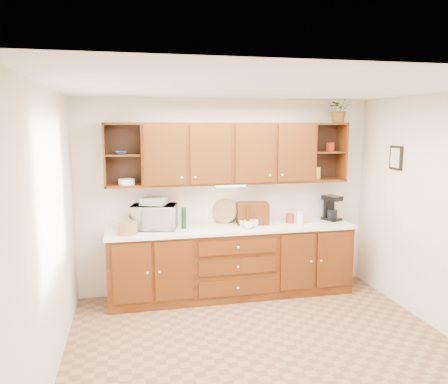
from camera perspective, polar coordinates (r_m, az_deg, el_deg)
name	(u,v)px	position (r m, az deg, el deg)	size (l,w,h in m)	color
floor	(265,348)	(4.75, 5.33, -19.63)	(4.00, 4.00, 0.00)	olive
ceiling	(269,88)	(4.20, 5.84, 13.40)	(4.00, 4.00, 0.00)	white
back_wall	(227,196)	(5.95, 0.41, -0.52)	(4.00, 4.00, 0.00)	beige
left_wall	(50,235)	(4.15, -21.82, -5.20)	(3.50, 3.50, 0.00)	beige
right_wall	(444,215)	(5.25, 26.84, -2.70)	(3.50, 3.50, 0.00)	beige
base_cabinets	(232,263)	(5.87, 1.06, -9.20)	(3.20, 0.60, 0.90)	#341105
countertop	(232,228)	(5.73, 1.09, -4.75)	(3.24, 0.64, 0.04)	white
upper_cabinets	(231,153)	(5.73, 0.87, 5.09)	(3.20, 0.33, 0.80)	#341105
undercabinet_light	(231,186)	(5.72, 0.89, 0.83)	(0.40, 0.05, 0.03)	white
framed_picture	(396,158)	(5.89, 21.55, 4.17)	(0.03, 0.24, 0.30)	black
wicker_basket	(128,228)	(5.46, -12.44, -4.64)	(0.23, 0.23, 0.15)	#A87E46
microwave	(154,217)	(5.66, -9.12, -3.20)	(0.56, 0.38, 0.31)	beige
towel_stack	(154,201)	(5.62, -9.17, -1.19)	(0.30, 0.22, 0.09)	#D1B962
wine_bottle	(184,218)	(5.62, -5.28, -3.43)	(0.06, 0.06, 0.27)	black
woven_tray	(224,222)	(5.95, 0.06, -3.96)	(0.33, 0.33, 0.02)	#A87E46
bread_box	(253,213)	(5.88, 3.75, -2.79)	(0.41, 0.26, 0.29)	#341105
mug_tree	(248,224)	(5.68, 3.18, -4.16)	(0.29, 0.29, 0.32)	#341105
canister_red	(290,218)	(6.01, 8.59, -3.40)	(0.11, 0.11, 0.13)	maroon
canister_white	(300,218)	(5.96, 9.91, -3.36)	(0.08, 0.08, 0.16)	white
canister_yellow	(304,219)	(6.05, 10.46, -3.49)	(0.09, 0.09, 0.10)	gold
coffee_maker	(331,208)	(6.29, 13.82, -2.07)	(0.26, 0.29, 0.35)	black
bowl_stack	(121,153)	(5.57, -13.34, 5.04)	(0.16, 0.16, 0.04)	#273E8F
plate_stack	(126,182)	(5.60, -12.62, 1.32)	(0.20, 0.20, 0.07)	white
pantry_box_yellow	(316,173)	(6.12, 11.92, 2.41)	(0.09, 0.07, 0.16)	gold
pantry_box_red	(330,147)	(6.19, 13.71, 5.73)	(0.08, 0.07, 0.12)	maroon
potted_plant	(339,109)	(6.17, 14.84, 10.42)	(0.32, 0.28, 0.36)	#999999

